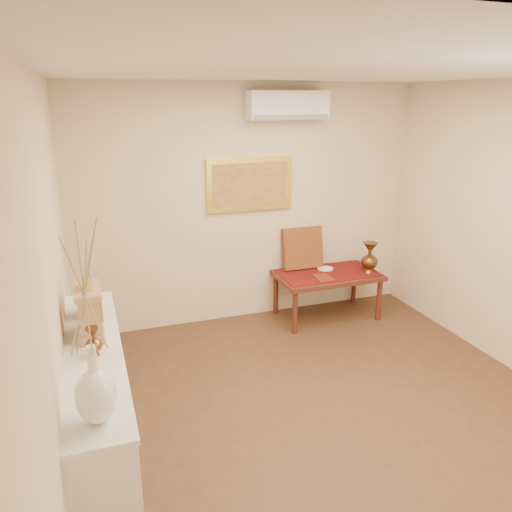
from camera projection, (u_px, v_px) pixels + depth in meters
name	position (u px, v px, depth m)	size (l,w,h in m)	color
floor	(337.00, 421.00, 4.09)	(4.50, 4.50, 0.00)	#553621
ceiling	(357.00, 70.00, 3.27)	(4.50, 4.50, 0.00)	white
wall_back	(249.00, 206.00, 5.70)	(4.00, 0.02, 2.70)	beige
wall_left	(56.00, 300.00, 3.05)	(0.02, 4.50, 2.70)	beige
white_vase	(88.00, 325.00, 2.34)	(0.20, 0.20, 1.06)	white
candlestick	(93.00, 363.00, 2.85)	(0.10, 0.10, 0.20)	silver
brass_urn_small	(93.00, 338.00, 3.11)	(0.11, 0.11, 0.24)	brown
table_cloth	(328.00, 273.00, 5.88)	(1.14, 0.59, 0.01)	maroon
brass_urn_tall	(370.00, 254.00, 5.83)	(0.20, 0.20, 0.44)	brown
plate	(325.00, 269.00, 6.00)	(0.19, 0.19, 0.01)	white
menu	(323.00, 278.00, 5.70)	(0.18, 0.25, 0.01)	maroon
cushion	(302.00, 248.00, 5.99)	(0.49, 0.10, 0.49)	#591811
display_ledge	(99.00, 414.00, 3.36)	(0.37, 2.02, 0.98)	white
mantel_clock	(90.00, 311.00, 3.37)	(0.17, 0.36, 0.41)	tan
wooden_chest	(90.00, 299.00, 3.70)	(0.16, 0.21, 0.24)	tan
low_table	(327.00, 279.00, 5.90)	(1.20, 0.70, 0.55)	#532219
painting	(250.00, 184.00, 5.60)	(1.00, 0.06, 0.60)	gold
ac_unit	(288.00, 105.00, 5.37)	(0.90, 0.25, 0.30)	white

